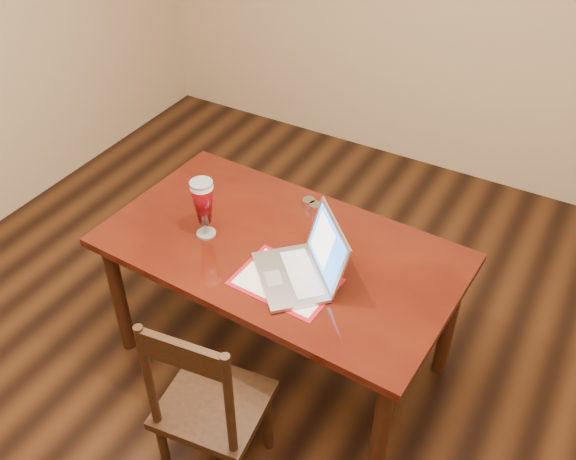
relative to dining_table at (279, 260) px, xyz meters
The scene contains 4 objects.
ground 0.78m from the dining_table, 75.82° to the right, with size 5.00×5.00×0.00m, color black.
room_shell 1.18m from the dining_table, 75.82° to the right, with size 4.51×5.01×2.71m.
dining_table is the anchor object (origin of this frame).
dining_chair 0.71m from the dining_table, 83.63° to the right, with size 0.45×0.43×0.96m.
Camera 1 is at (1.00, -1.45, 2.56)m, focal length 40.00 mm.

